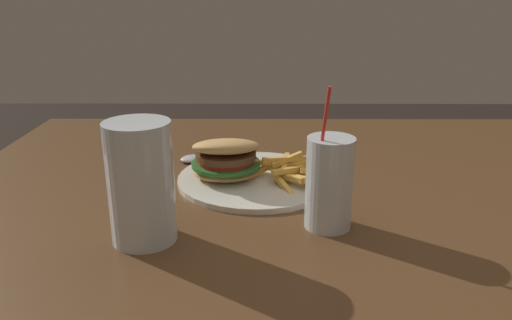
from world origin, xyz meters
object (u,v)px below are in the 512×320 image
at_px(meal_plate_near, 243,168).
at_px(juice_glass, 329,185).
at_px(spoon, 195,158).
at_px(beer_glass, 141,186).

height_order(meal_plate_near, juice_glass, juice_glass).
bearing_deg(spoon, meal_plate_near, 95.51).
bearing_deg(beer_glass, juice_glass, -170.93).
xyz_separation_m(juice_glass, spoon, (0.24, -0.30, -0.06)).
bearing_deg(meal_plate_near, juice_glass, 127.01).
bearing_deg(juice_glass, beer_glass, 9.07).
xyz_separation_m(meal_plate_near, beer_glass, (0.13, 0.22, 0.05)).
distance_m(meal_plate_near, juice_glass, 0.22).
relative_size(beer_glass, juice_glass, 0.80).
height_order(meal_plate_near, beer_glass, beer_glass).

